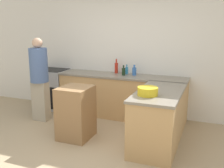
% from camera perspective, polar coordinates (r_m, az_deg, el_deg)
% --- Properties ---
extents(ground_plane, '(14.00, 14.00, 0.00)m').
position_cam_1_polar(ground_plane, '(4.06, -7.19, -15.46)').
color(ground_plane, tan).
extents(wall_back, '(8.00, 0.06, 2.70)m').
position_cam_1_polar(wall_back, '(5.62, 3.28, 7.07)').
color(wall_back, white).
rests_on(wall_back, ground_plane).
extents(counter_back, '(2.67, 0.62, 0.90)m').
position_cam_1_polar(counter_back, '(5.49, 2.09, -2.64)').
color(counter_back, tan).
rests_on(counter_back, ground_plane).
extents(counter_peninsula, '(0.69, 1.46, 0.90)m').
position_cam_1_polar(counter_peninsula, '(4.31, 10.10, -7.29)').
color(counter_peninsula, tan).
rests_on(counter_peninsula, ground_plane).
extents(range_oven, '(0.73, 0.59, 0.91)m').
position_cam_1_polar(range_oven, '(6.25, -12.83, -0.99)').
color(range_oven, '#ADADB2').
rests_on(range_oven, ground_plane).
extents(island_table, '(0.52, 0.57, 0.90)m').
position_cam_1_polar(island_table, '(4.53, -7.87, -6.20)').
color(island_table, '#997047').
rests_on(island_table, ground_plane).
extents(mixing_bowl, '(0.30, 0.30, 0.12)m').
position_cam_1_polar(mixing_bowl, '(3.89, 7.78, -1.57)').
color(mixing_bowl, yellow).
rests_on(mixing_bowl, counter_peninsula).
extents(hot_sauce_bottle, '(0.07, 0.07, 0.30)m').
position_cam_1_polar(hot_sauce_bottle, '(5.58, 0.94, 3.60)').
color(hot_sauce_bottle, red).
rests_on(hot_sauce_bottle, counter_back).
extents(dish_soap_bottle, '(0.06, 0.06, 0.20)m').
position_cam_1_polar(dish_soap_bottle, '(5.48, 3.22, 2.98)').
color(dish_soap_bottle, '#338CBF').
rests_on(dish_soap_bottle, counter_back).
extents(wine_bottle_dark, '(0.07, 0.07, 0.21)m').
position_cam_1_polar(wine_bottle_dark, '(5.36, 2.52, 2.79)').
color(wine_bottle_dark, black).
rests_on(wine_bottle_dark, counter_back).
extents(water_bottle_blue, '(0.08, 0.08, 0.22)m').
position_cam_1_polar(water_bottle_blue, '(5.37, 4.87, 2.81)').
color(water_bottle_blue, '#386BB7').
rests_on(water_bottle_blue, counter_back).
extents(person_by_range, '(0.36, 0.36, 1.67)m').
position_cam_1_polar(person_by_range, '(5.39, -15.53, 1.51)').
color(person_by_range, '#ADA38E').
rests_on(person_by_range, ground_plane).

